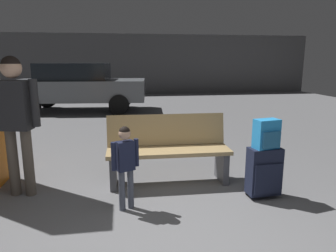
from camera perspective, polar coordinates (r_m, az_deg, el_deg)
The scene contains 8 objects.
ground_plane at distance 6.42m, azimuth -5.18°, elevation -2.94°, with size 18.00×18.00×0.10m, color slate.
garage_back_wall at distance 15.06m, azimuth -7.50°, elevation 11.16°, with size 18.00×0.12×2.80m, color #565658.
bench at distance 4.12m, azimuth 0.01°, elevation -4.34°, with size 1.61×0.56×0.89m.
suitcase at distance 3.85m, azimuth 17.26°, elevation -8.00°, with size 0.39×0.25×0.60m.
backpack_bright at distance 3.72m, azimuth 17.70°, elevation -1.47°, with size 0.31×0.24×0.34m.
child at distance 3.34m, azimuth -7.88°, elevation -6.07°, with size 0.29×0.18×0.93m.
adult at distance 3.98m, azimuth -26.23°, elevation 2.36°, with size 0.55×0.26×1.65m.
parked_car_far at distance 10.33m, azimuth -16.13°, elevation 7.13°, with size 4.24×2.09×1.51m.
Camera 1 is at (-0.37, -2.19, 1.60)m, focal length 33.16 mm.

